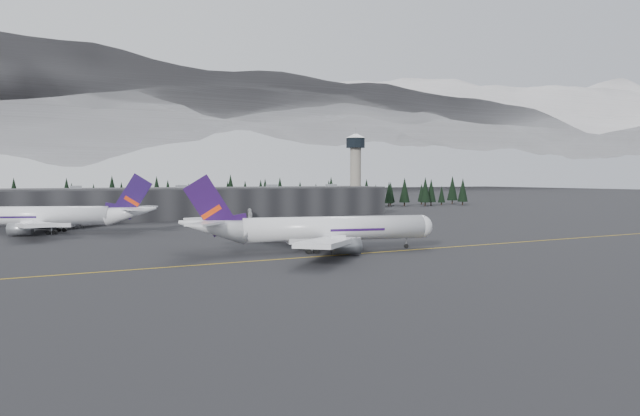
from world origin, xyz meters
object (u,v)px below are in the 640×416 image
jet_main (313,229)px  jet_parked (52,216)px  gse_vehicle_b (250,217)px  gse_vehicle_a (77,225)px  control_tower (356,164)px  terminal (205,202)px

jet_main → jet_parked: 89.80m
jet_main → gse_vehicle_b: 103.07m
jet_main → jet_parked: jet_parked is taller
gse_vehicle_a → gse_vehicle_b: (65.28, 10.61, -0.06)m
control_tower → jet_main: control_tower is taller
gse_vehicle_a → jet_main: bearing=-76.6°
terminal → control_tower: (75.00, 3.00, 17.11)m
control_tower → gse_vehicle_b: (-61.65, -20.77, -22.68)m
jet_main → control_tower: bearing=68.7°
terminal → gse_vehicle_a: (-51.94, -28.39, -5.52)m
jet_main → gse_vehicle_a: (-43.25, 89.98, -4.16)m
terminal → jet_parked: (-59.93, -44.62, -1.20)m
control_tower → gse_vehicle_a: bearing=-166.1°
jet_main → gse_vehicle_b: bearing=91.0°
control_tower → gse_vehicle_a: size_ratio=6.68×
gse_vehicle_a → gse_vehicle_b: bearing=-3.0°
jet_main → gse_vehicle_b: (22.04, 100.60, -4.21)m
jet_main → gse_vehicle_a: 99.92m
jet_parked → terminal: bearing=-121.6°
terminal → gse_vehicle_b: (13.35, -17.77, -5.57)m
jet_parked → gse_vehicle_b: bearing=-138.1°
jet_main → gse_vehicle_a: bearing=129.0°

